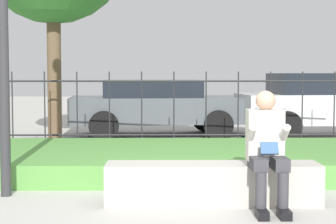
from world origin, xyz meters
name	(u,v)px	position (x,y,z in m)	size (l,w,h in m)	color
ground_plane	(183,204)	(0.00, 0.00, 0.00)	(60.00, 60.00, 0.00)	#B2AFA8
stone_bench	(213,186)	(0.33, 0.00, 0.20)	(2.33, 0.48, 0.45)	#ADA89E
person_seated_reader	(267,145)	(0.87, -0.27, 0.68)	(0.42, 0.73, 1.25)	black
grass_berm	(177,159)	(0.00, 2.20, 0.15)	(8.56, 3.00, 0.30)	#569342
iron_fence	(174,109)	(0.00, 4.28, 0.77)	(6.56, 0.03, 1.47)	#232326
car_parked_center	(157,105)	(-0.34, 6.81, 0.71)	(4.13, 2.24, 1.29)	#4C5156
car_parked_right	(327,103)	(3.52, 6.53, 0.77)	(4.14, 2.14, 1.44)	#B7B7BC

